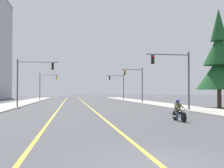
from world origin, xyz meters
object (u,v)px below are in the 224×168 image
Objects in this scene: motorcycle_with_rider at (179,112)px; traffic_signal_near_left at (30,75)px; conifer_tree_right_verge_near at (219,62)px; traffic_signal_mid_left at (46,83)px; traffic_signal_far_right at (119,83)px; traffic_signal_mid_right at (137,80)px; traffic_signal_near_right at (177,72)px.

traffic_signal_near_left reaches higher than motorcycle_with_rider.
traffic_signal_mid_left is at bearing 123.87° from conifer_tree_right_verge_near.
conifer_tree_right_verge_near reaches higher than traffic_signal_far_right.
traffic_signal_far_right is (16.56, 31.34, -0.08)m from traffic_signal_near_left.
traffic_signal_mid_right is 1.00× the size of traffic_signal_mid_left.
traffic_signal_near_left is at bearing 168.23° from conifer_tree_right_verge_near.
traffic_signal_far_right is 36.86m from conifer_tree_right_verge_near.
traffic_signal_far_right is at bearing 89.48° from traffic_signal_near_right.
traffic_signal_mid_right is at bearing -89.99° from traffic_signal_far_right.
traffic_signal_near_left is 23.85m from conifer_tree_right_verge_near.
conifer_tree_right_verge_near reaches higher than traffic_signal_near_left.
traffic_signal_near_right is at bearing -91.01° from traffic_signal_mid_right.
traffic_signal_near_left is (-16.18, 9.66, 0.03)m from traffic_signal_near_right.
traffic_signal_near_right is at bearing -90.52° from traffic_signal_far_right.
traffic_signal_mid_left is 1.00× the size of traffic_signal_far_right.
traffic_signal_mid_left reaches higher than motorcycle_with_rider.
motorcycle_with_rider is at bearing -109.02° from traffic_signal_near_right.
traffic_signal_mid_left is 17.06m from traffic_signal_far_right.
traffic_signal_near_right is 1.00× the size of traffic_signal_mid_left.
traffic_signal_mid_left is (-17.05, 18.80, 0.05)m from traffic_signal_mid_right.
traffic_signal_mid_left is at bearing 104.29° from motorcycle_with_rider.
conifer_tree_right_verge_near is (23.31, -4.86, 1.50)m from traffic_signal_near_left.
traffic_signal_near_left is at bearing -144.56° from traffic_signal_mid_right.
traffic_signal_near_left is at bearing -89.08° from traffic_signal_mid_left.
traffic_signal_near_left is at bearing 149.17° from traffic_signal_near_right.
traffic_signal_mid_right is 1.00× the size of traffic_signal_far_right.
traffic_signal_far_right is 0.51× the size of conifer_tree_right_verge_near.
conifer_tree_right_verge_near is (7.12, 4.80, 1.53)m from traffic_signal_near_right.
traffic_signal_mid_left is (-0.49, 30.59, -0.05)m from traffic_signal_near_left.
conifer_tree_right_verge_near is (6.75, -16.65, 1.60)m from traffic_signal_mid_right.
traffic_signal_near_right and traffic_signal_far_right have the same top height.
conifer_tree_right_verge_near is at bearing 33.97° from traffic_signal_near_right.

